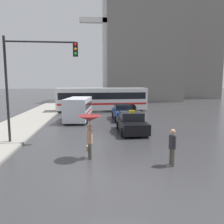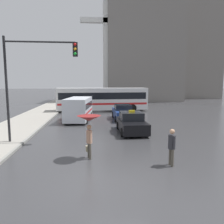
# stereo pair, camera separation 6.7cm
# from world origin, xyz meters

# --- Properties ---
(ground_plane) EXTENTS (300.00, 300.00, 0.00)m
(ground_plane) POSITION_xyz_m (0.00, 0.00, 0.00)
(ground_plane) COLOR #38383A
(taxi) EXTENTS (1.91, 4.05, 1.65)m
(taxi) POSITION_xyz_m (1.95, 8.34, 0.68)
(taxi) COLOR black
(taxi) RESTS_ON ground_plane
(sedan_red) EXTENTS (1.91, 4.67, 1.47)m
(sedan_red) POSITION_xyz_m (2.14, 14.25, 0.68)
(sedan_red) COLOR navy
(sedan_red) RESTS_ON ground_plane
(ambulance_van) EXTENTS (2.57, 5.32, 2.21)m
(ambulance_van) POSITION_xyz_m (-2.23, 13.80, 1.23)
(ambulance_van) COLOR silver
(ambulance_van) RESTS_ON ground_plane
(city_bus) EXTENTS (11.66, 3.31, 3.00)m
(city_bus) POSITION_xyz_m (0.36, 20.90, 1.67)
(city_bus) COLOR silver
(city_bus) RESTS_ON ground_plane
(pedestrian_with_umbrella) EXTENTS (1.11, 1.11, 2.08)m
(pedestrian_with_umbrella) POSITION_xyz_m (-1.08, 2.87, 1.72)
(pedestrian_with_umbrella) COLOR #4C473D
(pedestrian_with_umbrella) RESTS_ON ground_plane
(pedestrian_man) EXTENTS (0.34, 0.47, 1.64)m
(pedestrian_man) POSITION_xyz_m (2.49, 1.63, 0.96)
(pedestrian_man) COLOR #4C473D
(pedestrian_man) RESTS_ON ground_plane
(traffic_light) EXTENTS (4.20, 0.38, 6.25)m
(traffic_light) POSITION_xyz_m (-4.27, 5.94, 4.35)
(traffic_light) COLOR black
(traffic_light) RESTS_ON ground_plane
(building_tower_near) EXTENTS (14.80, 9.92, 23.93)m
(building_tower_near) POSITION_xyz_m (9.46, 38.36, 11.97)
(building_tower_near) COLOR gray
(building_tower_near) RESTS_ON ground_plane
(building_tower_far) EXTENTS (15.65, 11.98, 25.46)m
(building_tower_far) POSITION_xyz_m (21.79, 47.54, 12.73)
(building_tower_far) COLOR gray
(building_tower_far) RESTS_ON ground_plane
(monument_cross) EXTENTS (9.22, 0.90, 20.95)m
(monument_cross) POSITION_xyz_m (1.65, 34.69, 11.88)
(monument_cross) COLOR white
(monument_cross) RESTS_ON ground_plane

